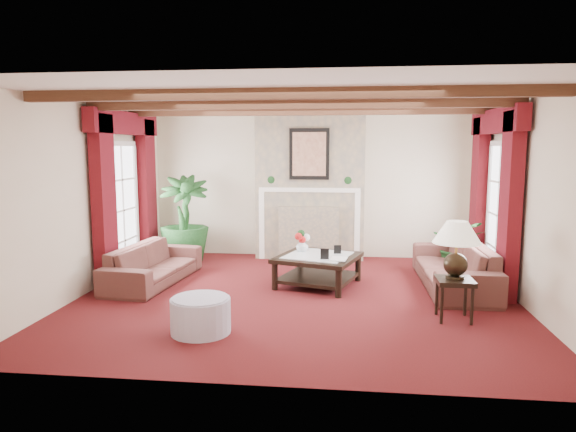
# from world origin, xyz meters

# --- Properties ---
(floor) EXTENTS (6.00, 6.00, 0.00)m
(floor) POSITION_xyz_m (0.00, 0.00, 0.00)
(floor) COLOR #3E0B0F
(floor) RESTS_ON ground
(ceiling) EXTENTS (6.00, 6.00, 0.00)m
(ceiling) POSITION_xyz_m (0.00, 0.00, 2.70)
(ceiling) COLOR white
(ceiling) RESTS_ON floor
(back_wall) EXTENTS (6.00, 0.02, 2.70)m
(back_wall) POSITION_xyz_m (0.00, 2.75, 1.35)
(back_wall) COLOR beige
(back_wall) RESTS_ON ground
(left_wall) EXTENTS (0.02, 5.50, 2.70)m
(left_wall) POSITION_xyz_m (-3.00, 0.00, 1.35)
(left_wall) COLOR beige
(left_wall) RESTS_ON ground
(right_wall) EXTENTS (0.02, 5.50, 2.70)m
(right_wall) POSITION_xyz_m (3.00, 0.00, 1.35)
(right_wall) COLOR beige
(right_wall) RESTS_ON ground
(ceiling_beams) EXTENTS (6.00, 3.00, 0.12)m
(ceiling_beams) POSITION_xyz_m (0.00, 0.00, 2.64)
(ceiling_beams) COLOR #371D11
(ceiling_beams) RESTS_ON ceiling
(fireplace) EXTENTS (2.00, 0.52, 2.70)m
(fireplace) POSITION_xyz_m (0.00, 2.55, 2.70)
(fireplace) COLOR tan
(fireplace) RESTS_ON ground
(french_door_left) EXTENTS (0.10, 1.10, 2.16)m
(french_door_left) POSITION_xyz_m (-2.97, 1.00, 2.13)
(french_door_left) COLOR white
(french_door_left) RESTS_ON ground
(french_door_right) EXTENTS (0.10, 1.10, 2.16)m
(french_door_right) POSITION_xyz_m (2.97, 1.00, 2.13)
(french_door_right) COLOR white
(french_door_right) RESTS_ON ground
(curtains_left) EXTENTS (0.20, 2.40, 2.55)m
(curtains_left) POSITION_xyz_m (-2.86, 1.00, 2.55)
(curtains_left) COLOR #480914
(curtains_left) RESTS_ON ground
(curtains_right) EXTENTS (0.20, 2.40, 2.55)m
(curtains_right) POSITION_xyz_m (2.86, 1.00, 2.55)
(curtains_right) COLOR #480914
(curtains_right) RESTS_ON ground
(sofa_left) EXTENTS (2.13, 0.99, 0.78)m
(sofa_left) POSITION_xyz_m (-2.26, 0.48, 0.39)
(sofa_left) COLOR #3C101F
(sofa_left) RESTS_ON ground
(sofa_right) EXTENTS (2.28, 0.69, 0.89)m
(sofa_right) POSITION_xyz_m (2.27, 0.74, 0.45)
(sofa_right) COLOR #3C101F
(sofa_right) RESTS_ON ground
(potted_palm) EXTENTS (1.75, 2.06, 0.88)m
(potted_palm) POSITION_xyz_m (-2.24, 1.98, 0.44)
(potted_palm) COLOR black
(potted_palm) RESTS_ON ground
(small_plant) EXTENTS (1.15, 1.20, 0.71)m
(small_plant) POSITION_xyz_m (2.53, 1.66, 0.35)
(small_plant) COLOR black
(small_plant) RESTS_ON ground
(coffee_table) EXTENTS (1.40, 1.40, 0.46)m
(coffee_table) POSITION_xyz_m (0.26, 0.61, 0.23)
(coffee_table) COLOR black
(coffee_table) RESTS_ON ground
(side_table) EXTENTS (0.46, 0.46, 0.51)m
(side_table) POSITION_xyz_m (1.98, -0.77, 0.25)
(side_table) COLOR black
(side_table) RESTS_ON ground
(ottoman) EXTENTS (0.67, 0.67, 0.39)m
(ottoman) POSITION_xyz_m (-0.94, -1.53, 0.20)
(ottoman) COLOR #ACA9C0
(ottoman) RESTS_ON ground
(table_lamp) EXTENTS (0.57, 0.57, 0.72)m
(table_lamp) POSITION_xyz_m (1.98, -0.77, 0.87)
(table_lamp) COLOR black
(table_lamp) RESTS_ON side_table
(flower_vase) EXTENTS (0.24, 0.25, 0.19)m
(flower_vase) POSITION_xyz_m (0.00, 0.86, 0.55)
(flower_vase) COLOR silver
(flower_vase) RESTS_ON coffee_table
(book) EXTENTS (0.23, 0.09, 0.31)m
(book) POSITION_xyz_m (0.46, 0.34, 0.61)
(book) COLOR black
(book) RESTS_ON coffee_table
(photo_frame_a) EXTENTS (0.12, 0.03, 0.17)m
(photo_frame_a) POSITION_xyz_m (0.37, 0.32, 0.54)
(photo_frame_a) COLOR black
(photo_frame_a) RESTS_ON coffee_table
(photo_frame_b) EXTENTS (0.11, 0.04, 0.14)m
(photo_frame_b) POSITION_xyz_m (0.55, 0.73, 0.53)
(photo_frame_b) COLOR black
(photo_frame_b) RESTS_ON coffee_table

